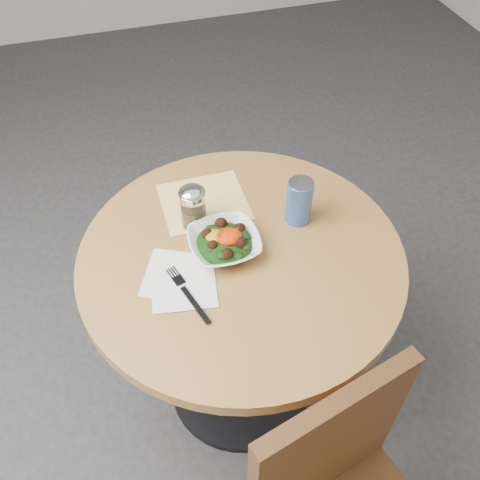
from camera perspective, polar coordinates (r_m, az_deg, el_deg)
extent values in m
plane|color=#2C2C2E|center=(2.09, 0.10, -15.11)|extent=(6.00, 6.00, 0.00)
cylinder|color=black|center=(2.07, 0.10, -14.92)|extent=(0.52, 0.52, 0.03)
cylinder|color=black|center=(1.78, 0.11, -9.81)|extent=(0.10, 0.10, 0.71)
cylinder|color=#B77C42|center=(1.48, 0.13, -1.91)|extent=(0.90, 0.90, 0.04)
cube|color=#512D17|center=(1.29, 9.27, -21.03)|extent=(0.39, 0.14, 0.47)
cube|color=#F7AB0D|center=(1.61, -3.86, 4.08)|extent=(0.25, 0.23, 0.00)
cube|color=white|center=(1.42, -6.79, -3.75)|extent=(0.22, 0.22, 0.00)
cube|color=white|center=(1.40, -6.02, -4.77)|extent=(0.19, 0.19, 0.00)
imported|color=white|center=(1.46, -1.70, -0.36)|extent=(0.20, 0.20, 0.05)
ellipsoid|color=black|center=(1.46, -1.70, -0.40)|extent=(0.16, 0.16, 0.06)
ellipsoid|color=#BF8B13|center=(1.44, -2.72, 0.46)|extent=(0.05, 0.05, 0.02)
ellipsoid|color=#DF3904|center=(1.44, -1.16, 0.36)|extent=(0.07, 0.06, 0.03)
cube|color=black|center=(1.35, -4.79, -6.91)|extent=(0.05, 0.13, 0.00)
cube|color=black|center=(1.41, -6.85, -3.90)|extent=(0.05, 0.08, 0.00)
cylinder|color=silver|center=(1.51, -5.01, 3.25)|extent=(0.07, 0.07, 0.11)
cylinder|color=olive|center=(1.52, -4.95, 2.62)|extent=(0.06, 0.06, 0.06)
cylinder|color=silver|center=(1.47, -5.15, 4.90)|extent=(0.07, 0.07, 0.01)
ellipsoid|color=silver|center=(1.46, -5.17, 5.09)|extent=(0.07, 0.07, 0.03)
cylinder|color=navy|center=(1.52, 6.33, 4.10)|extent=(0.07, 0.07, 0.14)
cylinder|color=silver|center=(1.47, 6.55, 6.09)|extent=(0.07, 0.07, 0.00)
cube|color=silver|center=(1.47, 6.47, 6.39)|extent=(0.02, 0.02, 0.00)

